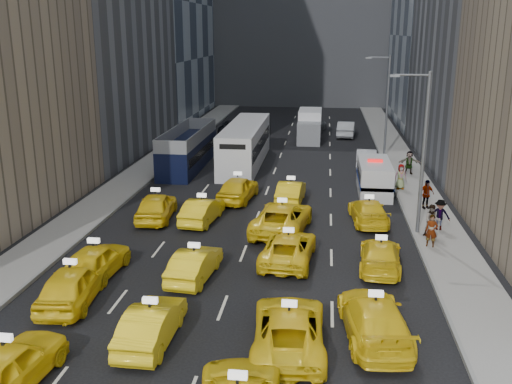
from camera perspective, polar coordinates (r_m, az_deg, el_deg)
ground at (r=22.37m, az=-4.29°, el=-13.79°), size 160.00×160.00×0.00m
sidewalk_west at (r=47.64m, az=-10.92°, el=2.27°), size 3.00×90.00×0.15m
sidewalk_east at (r=45.86m, az=14.96°, el=1.48°), size 3.00×90.00×0.15m
curb_west at (r=47.21m, az=-9.24°, el=2.25°), size 0.15×90.00×0.18m
curb_east at (r=45.67m, az=13.16°, el=1.57°), size 0.15×90.00×0.18m
streetlight_near at (r=32.07m, az=16.24°, el=4.22°), size 2.15×0.22×9.00m
streetlight_far at (r=51.67m, az=12.86°, el=8.68°), size 2.15×0.22×9.00m
taxi_0 at (r=20.41m, az=-23.60°, el=-15.72°), size 2.39×4.95×1.63m
taxi_4 at (r=25.30m, az=-17.90°, el=-8.81°), size 2.35×4.97×1.64m
taxi_5 at (r=21.68m, az=-10.42°, el=-12.85°), size 1.63×4.46×1.46m
taxi_6 at (r=21.02m, az=3.32°, el=-13.47°), size 2.82×5.64×1.53m
taxi_7 at (r=22.01m, az=11.76°, el=-12.28°), size 2.82×5.68×1.58m
taxi_8 at (r=27.49m, az=-15.78°, el=-6.67°), size 2.21×4.78×1.59m
taxi_9 at (r=26.53m, az=-6.16°, el=-7.17°), size 1.93×4.44×1.42m
taxi_10 at (r=28.25m, az=3.25°, el=-5.61°), size 2.76×5.34×1.44m
taxi_11 at (r=28.09m, az=12.32°, el=-6.18°), size 2.29×4.84×1.36m
taxi_12 at (r=34.90m, az=-9.94°, el=-1.41°), size 2.35×4.98×1.65m
taxi_13 at (r=34.04m, az=-5.41°, el=-1.85°), size 2.03×4.56×1.46m
taxi_14 at (r=32.28m, az=2.62°, el=-2.60°), size 3.53×6.30×1.66m
taxi_15 at (r=34.45m, az=11.18°, el=-1.92°), size 2.41×4.99×1.40m
taxi_16 at (r=38.19m, az=-1.82°, el=0.35°), size 2.56×5.08×1.66m
taxi_17 at (r=37.79m, az=3.50°, el=0.01°), size 1.86×4.59×1.48m
nypd_van at (r=40.77m, az=11.73°, el=1.40°), size 2.38×5.68×2.41m
double_decker at (r=47.74m, az=-6.81°, el=4.37°), size 3.96×11.43×3.26m
city_bus at (r=48.48m, az=-1.08°, el=4.78°), size 3.73×13.55×3.46m
box_truck at (r=59.51m, az=5.39°, el=6.59°), size 2.81×6.89×3.08m
misc_car_0 at (r=48.70m, az=10.97°, el=3.39°), size 1.91×4.72×1.52m
misc_car_1 at (r=62.53m, az=-2.37°, el=6.45°), size 3.03×5.99×1.62m
misc_car_2 at (r=65.12m, az=5.88°, el=6.72°), size 2.78×5.51×1.54m
misc_car_3 at (r=64.32m, az=0.65°, el=6.67°), size 2.17×4.55×1.50m
misc_car_4 at (r=62.32m, az=9.00°, el=6.25°), size 2.17×5.18×1.67m
pedestrian_0 at (r=31.06m, az=17.14°, el=-3.72°), size 0.72×0.57×1.73m
pedestrian_1 at (r=32.54m, az=17.20°, el=-2.75°), size 0.91×0.54×1.81m
pedestrian_2 at (r=33.76m, az=17.91°, el=-2.18°), size 1.19×0.60×1.77m
pedestrian_3 at (r=37.55m, az=16.64°, el=-0.20°), size 1.19×0.84×1.86m
pedestrian_4 at (r=41.74m, az=14.26°, el=1.51°), size 0.93×0.59×1.79m
pedestrian_5 at (r=46.26m, az=15.07°, el=2.86°), size 1.72×0.59×1.83m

